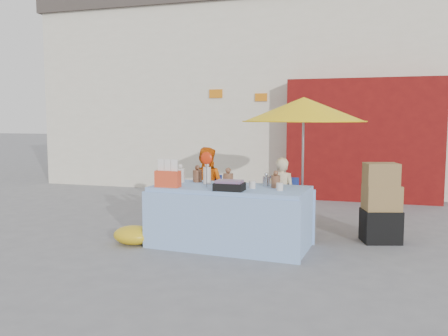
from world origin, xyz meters
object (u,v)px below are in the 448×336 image
(market_table, at_px, (229,216))
(vendor_orange, at_px, (206,187))
(umbrella, at_px, (304,110))
(vendor_beige, at_px, (282,195))
(box_stack, at_px, (381,206))
(chair_right, at_px, (280,217))
(chair_left, at_px, (203,212))

(market_table, distance_m, vendor_orange, 1.31)
(umbrella, bearing_deg, vendor_orange, -174.47)
(vendor_orange, relative_size, vendor_beige, 1.12)
(box_stack, bearing_deg, chair_right, 175.87)
(vendor_beige, bearing_deg, chair_left, 10.40)
(vendor_orange, bearing_deg, vendor_beige, -175.73)
(vendor_beige, xyz_separation_m, box_stack, (1.47, -0.24, -0.06))
(chair_right, xyz_separation_m, box_stack, (1.47, -0.11, 0.27))
(chair_left, relative_size, vendor_orange, 0.65)
(market_table, xyz_separation_m, vendor_orange, (-0.71, 1.08, 0.22))
(market_table, height_order, chair_left, market_table)
(chair_right, bearing_deg, chair_left, -175.73)
(chair_right, relative_size, box_stack, 0.75)
(chair_left, xyz_separation_m, chair_right, (1.25, 0.00, 0.00))
(chair_left, xyz_separation_m, vendor_beige, (1.25, 0.13, 0.33))
(umbrella, relative_size, box_stack, 1.84)
(vendor_orange, xyz_separation_m, box_stack, (2.72, -0.24, -0.13))
(chair_left, bearing_deg, market_table, -48.58)
(market_table, xyz_separation_m, chair_left, (-0.71, 0.94, -0.17))
(chair_right, bearing_deg, vendor_beige, 94.77)
(chair_right, relative_size, vendor_beige, 0.73)
(chair_right, distance_m, vendor_orange, 1.32)
(vendor_orange, relative_size, umbrella, 0.62)
(vendor_orange, bearing_deg, market_table, 127.86)
(chair_right, distance_m, vendor_beige, 0.35)
(market_table, bearing_deg, box_stack, 26.45)
(umbrella, bearing_deg, vendor_beige, -153.43)
(chair_left, xyz_separation_m, vendor_orange, (-0.00, 0.13, 0.39))
(vendor_orange, height_order, box_stack, vendor_orange)
(umbrella, xyz_separation_m, box_stack, (1.17, -0.39, -1.37))
(vendor_beige, xyz_separation_m, umbrella, (0.30, 0.15, 1.31))
(chair_left, relative_size, box_stack, 0.75)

